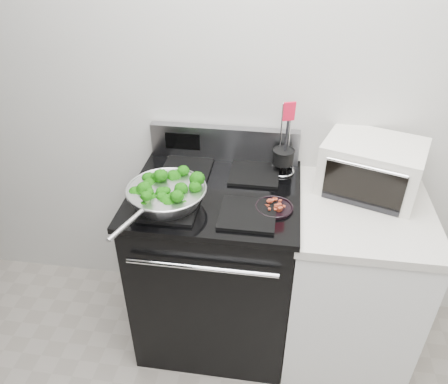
% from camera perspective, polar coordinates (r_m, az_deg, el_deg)
% --- Properties ---
extents(back_wall, '(4.00, 0.02, 2.70)m').
position_cam_1_polar(back_wall, '(2.14, 8.41, 13.60)').
color(back_wall, silver).
rests_on(back_wall, ground).
extents(gas_range, '(0.79, 0.69, 1.13)m').
position_cam_1_polar(gas_range, '(2.32, -1.04, -9.30)').
color(gas_range, black).
rests_on(gas_range, floor).
extents(counter, '(0.62, 0.68, 0.92)m').
position_cam_1_polar(counter, '(2.36, 15.96, -11.13)').
color(counter, white).
rests_on(counter, floor).
extents(skillet, '(0.36, 0.55, 0.08)m').
position_cam_1_polar(skillet, '(1.92, -7.54, -0.33)').
color(skillet, silver).
rests_on(skillet, gas_range).
extents(broccoli_pile, '(0.28, 0.28, 0.10)m').
position_cam_1_polar(broccoli_pile, '(1.92, -7.54, 0.20)').
color(broccoli_pile, '#073304').
rests_on(broccoli_pile, skillet).
extents(bacon_plate, '(0.17, 0.17, 0.04)m').
position_cam_1_polar(bacon_plate, '(1.92, 6.59, -1.76)').
color(bacon_plate, black).
rests_on(bacon_plate, gas_range).
extents(utensil_holder, '(0.12, 0.12, 0.37)m').
position_cam_1_polar(utensil_holder, '(2.16, 7.71, 4.13)').
color(utensil_holder, silver).
rests_on(utensil_holder, gas_range).
extents(toaster_oven, '(0.52, 0.45, 0.25)m').
position_cam_1_polar(toaster_oven, '(2.14, 18.72, 3.14)').
color(toaster_oven, white).
rests_on(toaster_oven, counter).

